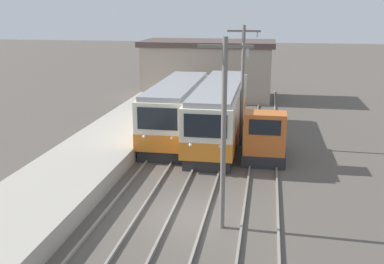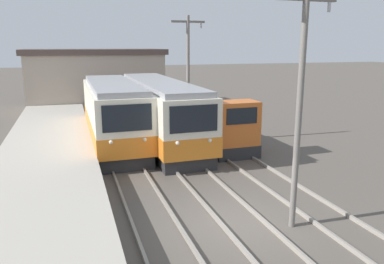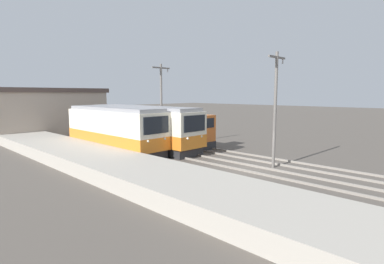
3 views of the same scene
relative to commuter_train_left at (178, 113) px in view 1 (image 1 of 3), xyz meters
The scene contains 11 objects.
ground_plane 11.89m from the commuter_train_left, 77.23° to the right, with size 200.00×200.00×0.00m, color #564F47.
platform_left 12.11m from the commuter_train_left, 107.65° to the right, with size 4.50×54.00×0.88m, color #ADA599.
track_left 11.59m from the commuter_train_left, 90.00° to the right, with size 1.54×60.00×0.14m.
track_center 11.93m from the commuter_train_left, 76.29° to the right, with size 1.54×60.00×0.14m.
track_right 12.96m from the commuter_train_left, 63.18° to the right, with size 1.54×60.00×0.14m.
commuter_train_left is the anchor object (origin of this frame).
commuter_train_center 2.80m from the commuter_train_left, ahead, with size 2.84×13.26×3.75m.
shunting_locomotive 6.65m from the commuter_train_left, 28.99° to the right, with size 2.40×4.56×3.00m.
catenary_mast_near 13.23m from the commuter_train_left, 70.69° to the right, with size 2.00×0.20×7.49m.
catenary_mast_mid 4.99m from the commuter_train_left, 12.75° to the right, with size 2.00×0.20×7.49m.
station_building 14.56m from the commuter_train_left, 89.70° to the left, with size 12.60×6.30×5.49m.
Camera 1 is at (3.28, -17.05, 8.46)m, focal length 42.00 mm.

